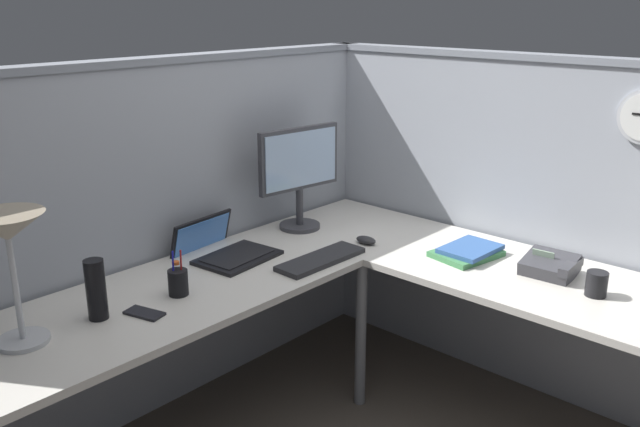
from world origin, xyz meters
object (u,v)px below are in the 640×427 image
object	(u,v)px
office_phone	(551,266)
coffee_mug	(597,284)
computer_mouse	(366,240)
thermos_flask	(96,290)
desk_lamp_dome	(8,238)
cell_phone	(144,313)
pen_cup	(178,282)
laptop	(222,249)
keyboard	(321,259)
book_stack	(468,252)
monitor	(299,170)

from	to	relation	value
office_phone	coffee_mug	world-z (taller)	office_phone
computer_mouse	thermos_flask	distance (m)	1.26
computer_mouse	office_phone	xyz separation A→B (m)	(0.22, -0.79, 0.02)
desk_lamp_dome	office_phone	bearing A→B (deg)	-31.14
cell_phone	thermos_flask	bearing A→B (deg)	127.79
pen_cup	thermos_flask	bearing A→B (deg)	171.80
desk_lamp_dome	pen_cup	size ratio (longest dim) A/B	2.47
pen_cup	coffee_mug	xyz separation A→B (m)	(1.06, -1.18, -0.00)
laptop	cell_phone	bearing A→B (deg)	-155.70
laptop	keyboard	size ratio (longest dim) A/B	0.96
office_phone	coffee_mug	bearing A→B (deg)	-110.69
keyboard	book_stack	xyz separation A→B (m)	(0.48, -0.43, 0.01)
computer_mouse	thermos_flask	xyz separation A→B (m)	(-1.23, 0.22, 0.09)
computer_mouse	office_phone	size ratio (longest dim) A/B	0.48
office_phone	desk_lamp_dome	bearing A→B (deg)	148.86
keyboard	computer_mouse	distance (m)	0.30
computer_mouse	book_stack	size ratio (longest dim) A/B	0.33
pen_cup	cell_phone	bearing A→B (deg)	-165.30
monitor	book_stack	bearing A→B (deg)	-74.86
laptop	office_phone	bearing A→B (deg)	-57.14
computer_mouse	book_stack	bearing A→B (deg)	-67.73
computer_mouse	coffee_mug	bearing A→B (deg)	-82.02
laptop	book_stack	size ratio (longest dim) A/B	1.32
desk_lamp_dome	thermos_flask	bearing A→B (deg)	-5.36
monitor	laptop	bearing A→B (deg)	179.55
cell_phone	coffee_mug	distance (m)	1.68
keyboard	cell_phone	world-z (taller)	keyboard
monitor	book_stack	size ratio (longest dim) A/B	1.60
keyboard	coffee_mug	world-z (taller)	coffee_mug
book_stack	computer_mouse	bearing A→B (deg)	112.27
desk_lamp_dome	office_phone	xyz separation A→B (m)	(1.71, -1.04, -0.33)
laptop	coffee_mug	bearing A→B (deg)	-63.94
monitor	desk_lamp_dome	xyz separation A→B (m)	(-1.45, -0.14, 0.07)
keyboard	computer_mouse	size ratio (longest dim) A/B	4.13
desk_lamp_dome	book_stack	size ratio (longest dim) A/B	1.42
thermos_flask	book_stack	xyz separation A→B (m)	(1.41, -0.65, -0.09)
cell_phone	office_phone	distance (m)	1.61
pen_cup	book_stack	size ratio (longest dim) A/B	0.57
laptop	monitor	bearing A→B (deg)	-0.45
office_phone	book_stack	distance (m)	0.36
keyboard	cell_phone	distance (m)	0.81
computer_mouse	pen_cup	world-z (taller)	pen_cup
book_stack	coffee_mug	world-z (taller)	coffee_mug
monitor	coffee_mug	world-z (taller)	monitor
monitor	desk_lamp_dome	size ratio (longest dim) A/B	1.12
cell_phone	coffee_mug	bearing A→B (deg)	-57.42
laptop	thermos_flask	bearing A→B (deg)	-166.73
laptop	thermos_flask	size ratio (longest dim) A/B	1.88
computer_mouse	coffee_mug	size ratio (longest dim) A/B	1.08
keyboard	desk_lamp_dome	world-z (taller)	desk_lamp_dome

